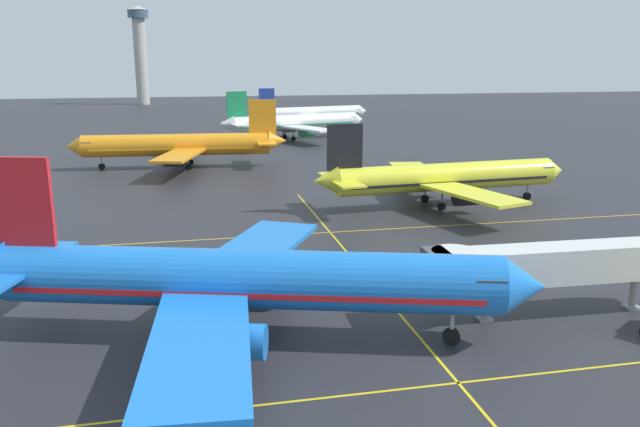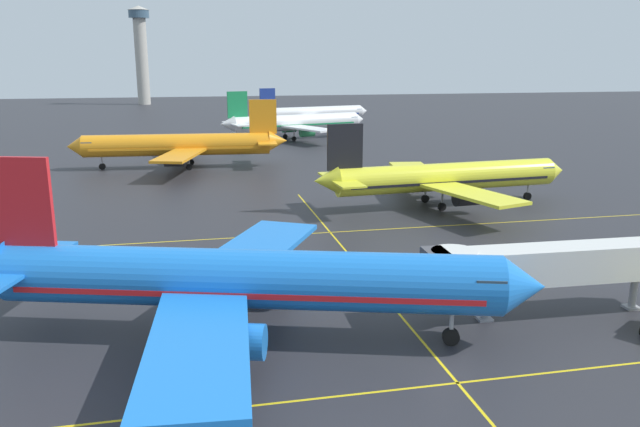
{
  "view_description": "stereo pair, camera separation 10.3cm",
  "coord_description": "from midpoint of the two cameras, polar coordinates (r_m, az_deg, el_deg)",
  "views": [
    {
      "loc": [
        -15.36,
        -33.87,
        19.06
      ],
      "look_at": [
        -2.54,
        26.17,
        3.88
      ],
      "focal_mm": 35.26,
      "sensor_mm": 36.0,
      "label": 1
    },
    {
      "loc": [
        -15.26,
        -33.89,
        19.06
      ],
      "look_at": [
        -2.54,
        26.17,
        3.88
      ],
      "focal_mm": 35.26,
      "sensor_mm": 36.0,
      "label": 2
    }
  ],
  "objects": [
    {
      "name": "ground_plane",
      "position": [
        41.78,
        11.21,
        -13.54
      ],
      "size": [
        600.0,
        600.0,
        0.0
      ],
      "primitive_type": "plane",
      "color": "#28282D"
    },
    {
      "name": "airliner_second_row",
      "position": [
        84.4,
        11.13,
        3.24
      ],
      "size": [
        36.23,
        31.17,
        11.26
      ],
      "color": "yellow",
      "rests_on": "ground"
    },
    {
      "name": "airliner_far_left_stand",
      "position": [
        152.9,
        -2.37,
        8.23
      ],
      "size": [
        37.45,
        31.9,
        11.8
      ],
      "color": "white",
      "rests_on": "ground"
    },
    {
      "name": "airliner_third_row",
      "position": [
        114.98,
        -12.6,
        6.07
      ],
      "size": [
        38.58,
        33.2,
        11.99
      ],
      "color": "orange",
      "rests_on": "ground"
    },
    {
      "name": "airliner_front_gate",
      "position": [
        43.69,
        -7.27,
        -5.96
      ],
      "size": [
        39.87,
        34.02,
        12.62
      ],
      "color": "blue",
      "rests_on": "ground"
    },
    {
      "name": "jet_bridge",
      "position": [
        49.61,
        18.81,
        -4.48
      ],
      "size": [
        19.79,
        3.57,
        5.58
      ],
      "color": "silver",
      "rests_on": "ground"
    },
    {
      "name": "taxiway_markings",
      "position": [
        54.93,
        4.94,
        -6.47
      ],
      "size": [
        152.13,
        76.15,
        0.01
      ],
      "color": "yellow",
      "rests_on": "ground"
    },
    {
      "name": "control_tower",
      "position": [
        281.84,
        -16.03,
        14.22
      ],
      "size": [
        8.82,
        8.82,
        40.34
      ],
      "color": "#ADA89E",
      "rests_on": "ground"
    },
    {
      "name": "airliner_far_right_stand",
      "position": [
        182.93,
        -0.8,
        9.09
      ],
      "size": [
        35.37,
        30.05,
        11.08
      ],
      "color": "white",
      "rests_on": "ground"
    }
  ]
}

